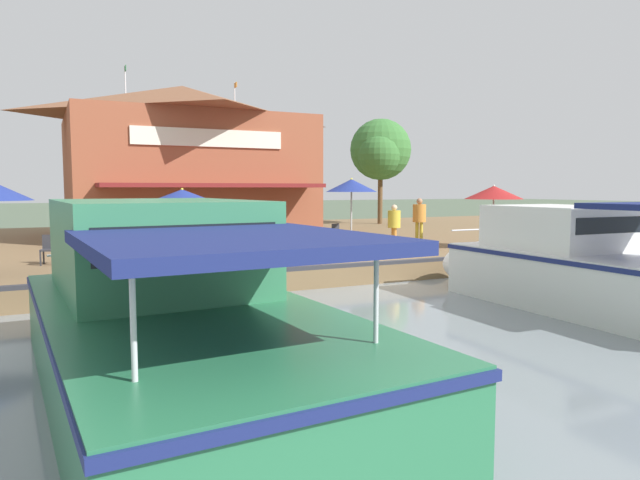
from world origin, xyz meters
TOP-DOWN VIEW (x-y plane):
  - ground_plane at (0.00, 0.00)m, footprint 220.00×220.00m
  - quay_deck at (-11.00, 0.00)m, footprint 22.00×56.00m
  - quay_edge_fender at (-0.10, 0.00)m, footprint 0.20×50.40m
  - waterfront_restaurant at (-13.65, -2.89)m, footprint 11.30×10.70m
  - patio_umbrella_mid_patio_left at (-3.00, -5.35)m, footprint 1.79×1.79m
  - patio_umbrella_mid_patio_right at (-4.69, 1.21)m, footprint 1.88×1.88m
  - patio_umbrella_far_corner at (-2.27, 5.78)m, footprint 2.09×2.09m
  - cafe_chair_beside_entrance at (-3.66, -4.08)m, footprint 0.53×0.53m
  - cafe_chair_under_first_umbrella at (-1.84, -1.63)m, footprint 0.56×0.56m
  - cafe_chair_facing_river at (-5.43, 1.05)m, footprint 0.59×0.59m
  - cafe_chair_far_corner_seat at (-4.35, -8.86)m, footprint 0.52×0.52m
  - person_near_entrance at (-3.50, 2.30)m, footprint 0.45×0.45m
  - person_mid_patio at (-4.61, 4.19)m, footprint 0.51×0.51m
  - motorboat_second_along at (5.29, -7.46)m, footprint 9.30×3.81m
  - motorboat_nearest_quay at (4.38, 1.96)m, footprint 8.09×3.07m
  - tree_behind_restaurant at (-16.31, 9.68)m, footprint 3.93×3.74m
  - tree_upstream_bank at (-17.51, -1.47)m, footprint 4.57×4.35m

SIDE VIEW (x-z plane):
  - ground_plane at x=0.00m, z-range 0.00..0.00m
  - quay_deck at x=-11.00m, z-range 0.00..0.60m
  - quay_edge_fender at x=-0.10m, z-range 0.60..0.70m
  - motorboat_nearest_quay at x=4.38m, z-range -0.25..2.15m
  - motorboat_second_along at x=5.29m, z-range -0.26..2.26m
  - cafe_chair_beside_entrance at x=-3.66m, z-range 0.65..1.50m
  - cafe_chair_under_first_umbrella at x=-1.84m, z-range 0.65..1.50m
  - cafe_chair_facing_river at x=-5.43m, z-range 0.65..1.50m
  - cafe_chair_far_corner_seat at x=-4.35m, z-range 0.65..1.50m
  - person_near_entrance at x=-3.50m, z-range 0.79..2.40m
  - person_mid_patio at x=-4.61m, z-range 0.84..2.64m
  - patio_umbrella_mid_patio_left at x=-3.00m, z-range 1.47..3.66m
  - patio_umbrella_far_corner at x=-2.27m, z-range 1.47..3.79m
  - patio_umbrella_mid_patio_right at x=-4.69m, z-range 1.60..4.16m
  - waterfront_restaurant at x=-13.65m, z-range 0.31..7.98m
  - tree_upstream_bank at x=-17.51m, z-range 1.55..8.05m
  - tree_behind_restaurant at x=-16.31m, z-range 1.84..8.28m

